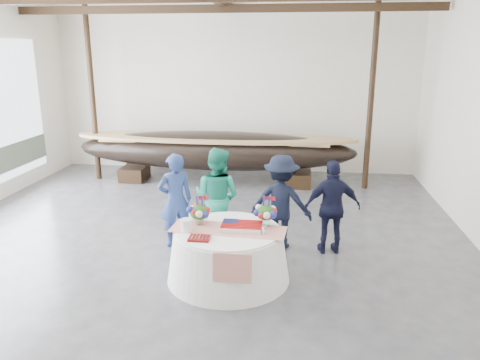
# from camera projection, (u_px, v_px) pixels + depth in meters

# --- Properties ---
(floor) EXTENTS (10.00, 12.00, 0.01)m
(floor) POSITION_uv_depth(u_px,v_px,m) (186.00, 257.00, 7.88)
(floor) COLOR #3D3D42
(floor) RESTS_ON ground
(wall_back) EXTENTS (10.00, 0.02, 4.50)m
(wall_back) POSITION_uv_depth(u_px,v_px,m) (235.00, 91.00, 13.00)
(wall_back) COLOR silver
(wall_back) RESTS_ON ground
(pavilion_structure) EXTENTS (9.80, 11.76, 4.50)m
(pavilion_structure) POSITION_uv_depth(u_px,v_px,m) (190.00, 9.00, 7.54)
(pavilion_structure) COLOR black
(pavilion_structure) RESTS_ON ground
(longboat_display) EXTENTS (7.23, 1.45, 1.36)m
(longboat_display) POSITION_uv_depth(u_px,v_px,m) (214.00, 150.00, 12.01)
(longboat_display) COLOR black
(longboat_display) RESTS_ON ground
(banquet_table) EXTENTS (1.85, 1.85, 0.80)m
(banquet_table) POSITION_uv_depth(u_px,v_px,m) (228.00, 254.00, 7.05)
(banquet_table) COLOR white
(banquet_table) RESTS_ON ground
(tabletop_items) EXTENTS (1.75, 0.95, 0.40)m
(tabletop_items) POSITION_uv_depth(u_px,v_px,m) (229.00, 217.00, 7.03)
(tabletop_items) COLOR red
(tabletop_items) RESTS_ON banquet_table
(guest_woman_blue) EXTENTS (0.73, 0.64, 1.67)m
(guest_woman_blue) POSITION_uv_depth(u_px,v_px,m) (176.00, 200.00, 8.14)
(guest_woman_blue) COLOR navy
(guest_woman_blue) RESTS_ON ground
(guest_woman_teal) EXTENTS (1.02, 0.90, 1.76)m
(guest_woman_teal) POSITION_uv_depth(u_px,v_px,m) (217.00, 197.00, 8.16)
(guest_woman_teal) COLOR #1C9576
(guest_woman_teal) RESTS_ON ground
(guest_man_left) EXTENTS (1.15, 0.76, 1.66)m
(guest_man_left) POSITION_uv_depth(u_px,v_px,m) (281.00, 202.00, 8.07)
(guest_man_left) COLOR black
(guest_man_left) RESTS_ON ground
(guest_man_right) EXTENTS (1.00, 0.55, 1.62)m
(guest_man_right) POSITION_uv_depth(u_px,v_px,m) (332.00, 207.00, 7.85)
(guest_man_right) COLOR black
(guest_man_right) RESTS_ON ground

